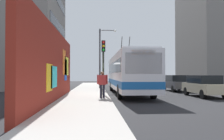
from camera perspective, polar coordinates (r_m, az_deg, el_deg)
ground_plane at (r=17.75m, az=-1.13°, el=-6.43°), size 80.00×80.00×0.00m
sidewalk_slab at (r=17.73m, az=-6.33°, el=-6.19°), size 48.00×3.20×0.15m
graffiti_wall at (r=13.82m, az=-14.21°, el=0.99°), size 13.84×0.32×4.29m
building_far_left at (r=30.13m, az=-20.31°, el=10.04°), size 12.55×7.43×14.89m
building_far_right at (r=38.93m, az=23.80°, el=10.50°), size 11.47×7.65×18.87m
city_bus at (r=19.23m, az=4.02°, el=-0.58°), size 12.58×2.54×5.06m
parked_car_champagne at (r=18.00m, az=22.05°, el=-3.62°), size 4.21×1.77×1.58m
parked_car_dark_gray at (r=23.28m, az=15.80°, el=-3.08°), size 4.23×1.81×1.58m
pedestrian_at_curb at (r=14.45m, az=-2.43°, el=-3.10°), size 0.23×0.68×1.69m
traffic_light at (r=17.03m, az=-2.18°, el=3.04°), size 0.49×0.28×4.05m
street_lamp at (r=25.56m, az=-2.56°, el=4.09°), size 0.44×1.95×6.61m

